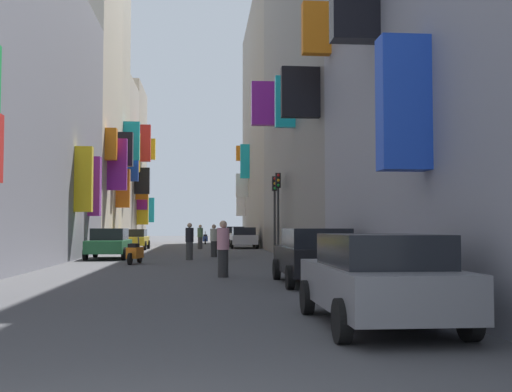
{
  "coord_description": "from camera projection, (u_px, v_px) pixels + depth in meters",
  "views": [
    {
      "loc": [
        0.87,
        -3.69,
        1.55
      ],
      "look_at": [
        3.34,
        24.61,
        2.98
      ],
      "focal_mm": 42.66,
      "sensor_mm": 36.0,
      "label": 1
    }
  ],
  "objects": [
    {
      "name": "ground_plane",
      "position": [
        187.0,
        255.0,
        33.37
      ],
      "size": [
        140.0,
        140.0,
        0.0
      ],
      "primitive_type": "plane",
      "color": "#424244"
    },
    {
      "name": "building_left_mid_a",
      "position": [
        67.0,
        92.0,
        39.5
      ],
      "size": [
        7.18,
        8.57,
        20.63
      ],
      "color": "#BCB29E",
      "rests_on": "ground"
    },
    {
      "name": "building_left_mid_b",
      "position": [
        87.0,
        106.0,
        46.05
      ],
      "size": [
        7.18,
        4.54,
        21.42
      ],
      "color": "#BCB29E",
      "rests_on": "ground"
    },
    {
      "name": "building_left_mid_c",
      "position": [
        99.0,
        163.0,
        51.51
      ],
      "size": [
        7.34,
        6.78,
        13.85
      ],
      "color": "#B2A899",
      "rests_on": "ground"
    },
    {
      "name": "building_left_far",
      "position": [
        112.0,
        165.0,
        58.9
      ],
      "size": [
        7.29,
        8.06,
        15.13
      ],
      "color": "#9E9384",
      "rests_on": "ground"
    },
    {
      "name": "building_right_mid_a",
      "position": [
        341.0,
        47.0,
        31.64
      ],
      "size": [
        7.38,
        20.71,
        21.83
      ],
      "color": "slate",
      "rests_on": "ground"
    },
    {
      "name": "building_right_mid_b",
      "position": [
        285.0,
        124.0,
        53.19
      ],
      "size": [
        7.12,
        22.63,
        21.0
      ],
      "color": "gray",
      "rests_on": "ground"
    },
    {
      "name": "parked_car_silver",
      "position": [
        243.0,
        237.0,
        43.89
      ],
      "size": [
        1.96,
        4.31,
        1.49
      ],
      "color": "#B7B7BC",
      "rests_on": "ground"
    },
    {
      "name": "parked_car_grey",
      "position": [
        378.0,
        278.0,
        9.42
      ],
      "size": [
        1.93,
        4.09,
        1.43
      ],
      "color": "slate",
      "rests_on": "ground"
    },
    {
      "name": "parked_car_black",
      "position": [
        314.0,
        255.0,
        16.39
      ],
      "size": [
        1.89,
        4.17,
        1.5
      ],
      "color": "black",
      "rests_on": "ground"
    },
    {
      "name": "parked_car_white",
      "position": [
        235.0,
        235.0,
        56.44
      ],
      "size": [
        1.96,
        4.13,
        1.55
      ],
      "color": "white",
      "rests_on": "ground"
    },
    {
      "name": "parked_car_green",
      "position": [
        109.0,
        243.0,
        29.32
      ],
      "size": [
        1.92,
        3.97,
        1.46
      ],
      "color": "#236638",
      "rests_on": "ground"
    },
    {
      "name": "parked_car_yellow",
      "position": [
        134.0,
        239.0,
        41.22
      ],
      "size": [
        1.93,
        3.98,
        1.37
      ],
      "color": "gold",
      "rests_on": "ground"
    },
    {
      "name": "scooter_blue",
      "position": [
        205.0,
        239.0,
        53.9
      ],
      "size": [
        0.46,
        1.78,
        1.13
      ],
      "color": "#2D4CAD",
      "rests_on": "ground"
    },
    {
      "name": "scooter_orange",
      "position": [
        135.0,
        253.0,
        25.21
      ],
      "size": [
        0.64,
        1.77,
        1.13
      ],
      "color": "orange",
      "rests_on": "ground"
    },
    {
      "name": "pedestrian_crossing",
      "position": [
        190.0,
        241.0,
        28.19
      ],
      "size": [
        0.51,
        0.51,
        1.72
      ],
      "color": "#3B3B3B",
      "rests_on": "ground"
    },
    {
      "name": "pedestrian_near_left",
      "position": [
        223.0,
        249.0,
        18.6
      ],
      "size": [
        0.52,
        0.52,
        1.73
      ],
      "color": "#2A2A2A",
      "rests_on": "ground"
    },
    {
      "name": "pedestrian_near_right",
      "position": [
        214.0,
        241.0,
        30.97
      ],
      "size": [
        0.54,
        0.54,
        1.66
      ],
      "color": "#2C2C2C",
      "rests_on": "ground"
    },
    {
      "name": "pedestrian_mid_street",
      "position": [
        225.0,
        241.0,
        30.03
      ],
      "size": [
        0.52,
        0.52,
        1.68
      ],
      "color": "#373737",
      "rests_on": "ground"
    },
    {
      "name": "pedestrian_far_away",
      "position": [
        200.0,
        237.0,
        42.01
      ],
      "size": [
        0.54,
        0.54,
        1.68
      ],
      "color": "#3D3D3D",
      "rests_on": "ground"
    },
    {
      "name": "traffic_light_near_corner",
      "position": [
        278.0,
        200.0,
        30.48
      ],
      "size": [
        0.26,
        0.34,
        4.24
      ],
      "color": "#2D2D2D",
      "rests_on": "ground"
    },
    {
      "name": "traffic_light_far_corner",
      "position": [
        275.0,
        202.0,
        31.49
      ],
      "size": [
        0.26,
        0.34,
        4.15
      ],
      "color": "#2D2D2D",
      "rests_on": "ground"
    }
  ]
}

